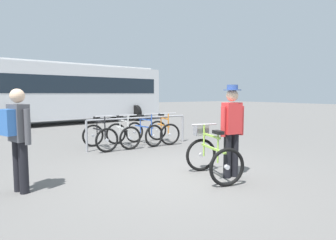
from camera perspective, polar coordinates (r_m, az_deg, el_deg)
ground_plane at (r=5.61m, az=1.79°, el=-10.90°), size 80.00×80.00×0.00m
bike_rack_rail at (r=8.49m, az=-5.74°, el=-0.82°), size 3.21×0.09×0.88m
racked_bike_black at (r=8.24m, az=-13.48°, el=-3.20°), size 0.72×1.12×0.97m
racked_bike_white at (r=8.49m, az=-9.01°, el=-2.87°), size 0.67×1.11×0.97m
racked_bike_blue at (r=8.79m, az=-4.83°, el=-2.54°), size 0.81×1.18×0.97m
racked_bike_orange at (r=9.14m, az=-0.94°, el=-2.23°), size 0.81×1.17×0.97m
featured_bicycle at (r=5.45m, az=8.53°, el=-6.61°), size 0.90×1.25×0.97m
person_with_featured_bike at (r=5.42m, az=12.58°, el=-1.36°), size 0.53×0.32×1.72m
pedestrian_with_backpack at (r=5.03m, az=-27.77°, el=-2.46°), size 0.42×0.50×1.64m
bus_distant at (r=16.09m, az=-18.74°, el=5.64°), size 10.27×4.42×3.08m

